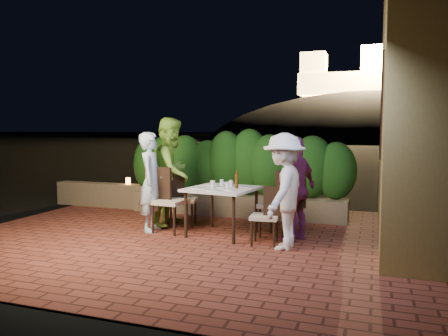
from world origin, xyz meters
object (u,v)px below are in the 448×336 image
at_px(diner_blue, 151,182).
at_px(parapet_lamp, 128,181).
at_px(chair_left_front, 170,200).
at_px(beer_bottle, 237,179).
at_px(chair_left_back, 183,199).
at_px(chair_right_front, 265,215).
at_px(diner_white, 284,191).
at_px(chair_right_back, 277,204).
at_px(bowl, 227,184).
at_px(diner_purple, 296,189).
at_px(dining_table, 222,211).
at_px(diner_green, 172,172).

distance_m(diner_blue, parapet_lamp, 2.25).
bearing_deg(chair_left_front, beer_bottle, 10.50).
xyz_separation_m(chair_left_back, chair_right_front, (1.61, -0.73, -0.05)).
height_order(diner_white, parapet_lamp, diner_white).
xyz_separation_m(chair_left_front, chair_right_back, (1.71, 0.25, -0.01)).
relative_size(chair_left_back, parapet_lamp, 6.75).
bearing_deg(chair_right_back, diner_blue, 19.76).
relative_size(bowl, diner_purple, 0.12).
bearing_deg(diner_white, parapet_lamp, -114.27).
height_order(dining_table, beer_bottle, beer_bottle).
height_order(bowl, parapet_lamp, bowl).
relative_size(diner_green, diner_white, 1.15).
xyz_separation_m(dining_table, parapet_lamp, (-2.66, 1.58, 0.20)).
relative_size(chair_left_front, diner_white, 0.65).
xyz_separation_m(bowl, chair_left_front, (-0.84, -0.40, -0.25)).
xyz_separation_m(chair_right_back, diner_green, (-1.91, 0.26, 0.41)).
xyz_separation_m(dining_table, diner_white, (1.07, -0.46, 0.43)).
bearing_deg(bowl, diner_green, 174.18).
bearing_deg(bowl, beer_bottle, -49.95).
height_order(dining_table, chair_right_front, chair_right_front).
height_order(bowl, diner_green, diner_green).
relative_size(chair_left_back, diner_blue, 0.59).
relative_size(dining_table, beer_bottle, 3.49).
distance_m(chair_left_front, chair_right_back, 1.72).
distance_m(bowl, diner_green, 1.06).
xyz_separation_m(chair_left_back, parapet_lamp, (-1.81, 1.19, 0.10)).
distance_m(diner_blue, diner_purple, 2.34).
distance_m(chair_left_back, chair_right_front, 1.77).
bearing_deg(chair_right_back, dining_table, 22.90).
bearing_deg(diner_purple, chair_left_front, -61.82).
bearing_deg(diner_blue, dining_table, -97.31).
bearing_deg(chair_left_front, diner_white, -5.42).
xyz_separation_m(chair_right_front, parapet_lamp, (-3.43, 1.92, 0.15)).
height_order(dining_table, diner_blue, diner_blue).
height_order(bowl, chair_right_back, chair_right_back).
bearing_deg(diner_white, dining_table, -108.94).
bearing_deg(chair_right_back, chair_left_back, 4.53).
bearing_deg(diner_white, chair_left_back, -109.61).
bearing_deg(chair_right_front, chair_left_back, -30.16).
xyz_separation_m(bowl, parapet_lamp, (-2.64, 1.27, -0.20)).
bearing_deg(diner_blue, diner_green, -25.10).
bearing_deg(diner_blue, diner_white, -111.44).
distance_m(diner_white, diner_purple, 0.54).
bearing_deg(chair_right_back, chair_left_front, 20.74).
bearing_deg(diner_purple, parapet_lamp, -88.09).
distance_m(chair_right_back, diner_white, 0.72).
xyz_separation_m(diner_blue, diner_green, (0.12, 0.52, 0.12)).
xyz_separation_m(chair_right_front, diner_green, (-1.84, 0.76, 0.50)).
distance_m(chair_right_back, diner_green, 1.97).
bearing_deg(chair_left_front, diner_purple, 10.14).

